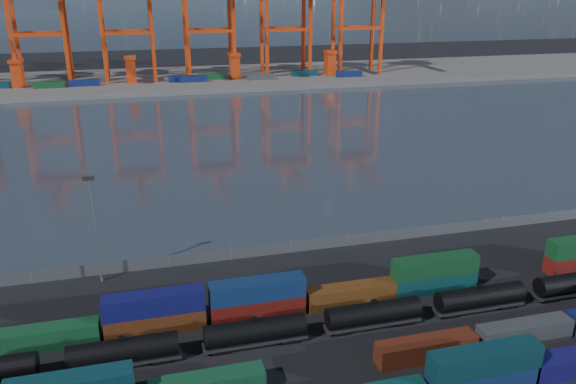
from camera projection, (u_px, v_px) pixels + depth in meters
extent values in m
plane|color=black|center=(351.00, 353.00, 67.72)|extent=(700.00, 700.00, 0.00)
plane|color=#2F3944|center=(222.00, 138.00, 162.92)|extent=(700.00, 700.00, 0.00)
cube|color=#514F4C|center=(188.00, 79.00, 257.78)|extent=(700.00, 70.00, 2.00)
cube|color=navy|center=(482.00, 381.00, 60.92)|extent=(12.67, 2.58, 2.75)
cube|color=#0B323A|center=(485.00, 360.00, 59.97)|extent=(12.67, 2.58, 2.75)
cube|color=#582111|center=(426.00, 349.00, 66.31)|extent=(12.36, 2.51, 2.68)
cube|color=#393C3E|center=(524.00, 332.00, 69.51)|extent=(12.36, 2.51, 2.68)
cube|color=#144E28|center=(46.00, 337.00, 68.44)|extent=(12.67, 2.58, 2.75)
cube|color=#5A2A12|center=(156.00, 322.00, 71.57)|extent=(12.67, 2.58, 2.75)
cube|color=#111255|center=(154.00, 303.00, 70.62)|extent=(12.67, 2.58, 2.75)
cube|color=maroon|center=(258.00, 307.00, 74.76)|extent=(12.67, 2.58, 2.75)
cube|color=navy|center=(257.00, 289.00, 73.80)|extent=(12.67, 2.58, 2.75)
cube|color=brown|center=(351.00, 294.00, 77.91)|extent=(12.67, 2.58, 2.75)
cube|color=#0C4042|center=(434.00, 283.00, 80.95)|extent=(12.67, 2.58, 2.75)
cube|color=#134922|center=(435.00, 266.00, 79.99)|extent=(12.67, 2.58, 2.75)
cube|color=black|center=(22.00, 380.00, 62.64)|extent=(2.40, 1.73, 0.58)
cylinder|color=black|center=(123.00, 350.00, 64.64)|extent=(12.47, 2.78, 2.78)
cylinder|color=black|center=(122.00, 339.00, 64.11)|extent=(0.77, 0.77, 0.48)
cube|color=black|center=(125.00, 361.00, 65.18)|extent=(12.94, 1.92, 0.38)
cube|color=black|center=(86.00, 370.00, 64.28)|extent=(2.40, 1.73, 0.58)
cube|color=black|center=(163.00, 358.00, 66.34)|extent=(2.40, 1.73, 0.58)
cylinder|color=black|center=(255.00, 330.00, 68.35)|extent=(12.47, 2.78, 2.78)
cylinder|color=black|center=(255.00, 319.00, 67.81)|extent=(0.77, 0.77, 0.48)
cube|color=black|center=(255.00, 341.00, 68.88)|extent=(12.94, 1.92, 0.38)
cube|color=black|center=(221.00, 349.00, 67.98)|extent=(2.40, 1.73, 0.58)
cube|color=black|center=(289.00, 338.00, 70.04)|extent=(2.40, 1.73, 0.58)
cylinder|color=black|center=(373.00, 313.00, 72.05)|extent=(12.47, 2.78, 2.78)
cylinder|color=black|center=(374.00, 302.00, 71.51)|extent=(0.77, 0.77, 0.48)
cube|color=black|center=(373.00, 323.00, 72.58)|extent=(12.94, 1.92, 0.38)
cube|color=black|center=(341.00, 330.00, 71.68)|extent=(2.40, 1.73, 0.58)
cube|color=black|center=(403.00, 320.00, 73.74)|extent=(2.40, 1.73, 0.58)
cylinder|color=black|center=(480.00, 296.00, 75.75)|extent=(12.47, 2.78, 2.78)
cylinder|color=black|center=(481.00, 287.00, 75.22)|extent=(0.77, 0.77, 0.48)
cube|color=black|center=(479.00, 306.00, 76.28)|extent=(12.94, 1.92, 0.38)
cube|color=black|center=(450.00, 313.00, 75.39)|extent=(2.40, 1.73, 0.58)
cube|color=black|center=(506.00, 304.00, 77.45)|extent=(2.40, 1.73, 0.58)
cube|color=black|center=(575.00, 291.00, 79.98)|extent=(12.94, 1.92, 0.38)
cube|color=black|center=(549.00, 298.00, 79.09)|extent=(2.40, 1.73, 0.58)
cube|color=#595B5E|center=(291.00, 247.00, 92.76)|extent=(160.00, 0.06, 2.00)
cylinder|color=slate|center=(31.00, 277.00, 83.17)|extent=(0.12, 0.12, 2.20)
cylinder|color=slate|center=(101.00, 268.00, 85.56)|extent=(0.12, 0.12, 2.20)
cylinder|color=slate|center=(168.00, 261.00, 87.95)|extent=(0.12, 0.12, 2.20)
cylinder|color=slate|center=(231.00, 253.00, 90.34)|extent=(0.12, 0.12, 2.20)
cylinder|color=slate|center=(291.00, 246.00, 92.72)|extent=(0.12, 0.12, 2.20)
cylinder|color=slate|center=(348.00, 240.00, 95.11)|extent=(0.12, 0.12, 2.20)
cylinder|color=slate|center=(402.00, 234.00, 97.50)|extent=(0.12, 0.12, 2.20)
cylinder|color=slate|center=(453.00, 228.00, 99.89)|extent=(0.12, 0.12, 2.20)
cylinder|color=slate|center=(503.00, 222.00, 102.28)|extent=(0.12, 0.12, 2.20)
cylinder|color=slate|center=(549.00, 217.00, 104.67)|extent=(0.12, 0.12, 2.20)
cylinder|color=slate|center=(95.00, 232.00, 81.35)|extent=(0.36, 0.36, 16.00)
cube|color=black|center=(88.00, 178.00, 78.46)|extent=(1.60, 0.40, 0.60)
cube|color=#E63D10|center=(12.00, 41.00, 224.70)|extent=(1.47, 1.47, 41.25)
cube|color=#E63D10|center=(17.00, 38.00, 234.67)|extent=(1.47, 1.47, 41.25)
cube|color=#E63D10|center=(65.00, 39.00, 229.52)|extent=(1.47, 1.47, 41.25)
cube|color=#E63D10|center=(68.00, 37.00, 239.49)|extent=(1.47, 1.47, 41.25)
cube|color=#E63D10|center=(38.00, 35.00, 226.39)|extent=(20.17, 1.28, 1.28)
cube|color=#E63D10|center=(42.00, 33.00, 236.37)|extent=(20.17, 1.28, 1.28)
cube|color=#E63D10|center=(103.00, 39.00, 233.06)|extent=(1.47, 1.47, 41.25)
cube|color=#E63D10|center=(104.00, 36.00, 243.03)|extent=(1.47, 1.47, 41.25)
cube|color=#E63D10|center=(152.00, 38.00, 237.88)|extent=(1.47, 1.47, 41.25)
cube|color=#E63D10|center=(152.00, 35.00, 247.85)|extent=(1.47, 1.47, 41.25)
cube|color=#E63D10|center=(127.00, 33.00, 234.75)|extent=(20.17, 1.28, 1.28)
cube|color=#E63D10|center=(127.00, 31.00, 244.72)|extent=(20.17, 1.28, 1.28)
cube|color=#E63D10|center=(188.00, 37.00, 241.42)|extent=(1.47, 1.47, 41.25)
cube|color=#E63D10|center=(185.00, 35.00, 251.39)|extent=(1.47, 1.47, 41.25)
cube|color=#E63D10|center=(234.00, 36.00, 246.23)|extent=(1.47, 1.47, 41.25)
cube|color=#E63D10|center=(230.00, 34.00, 256.21)|extent=(1.47, 1.47, 41.25)
cube|color=#E63D10|center=(211.00, 31.00, 243.11)|extent=(20.17, 1.28, 1.28)
cube|color=#E63D10|center=(208.00, 29.00, 253.08)|extent=(20.17, 1.28, 1.28)
cube|color=#E63D10|center=(267.00, 35.00, 249.78)|extent=(1.47, 1.47, 41.25)
cube|color=#E63D10|center=(262.00, 33.00, 259.75)|extent=(1.47, 1.47, 41.25)
cube|color=#E63D10|center=(310.00, 34.00, 254.59)|extent=(1.47, 1.47, 41.25)
cube|color=#E63D10|center=(303.00, 32.00, 264.57)|extent=(1.47, 1.47, 41.25)
cube|color=#E63D10|center=(289.00, 30.00, 251.47)|extent=(20.17, 1.28, 1.28)
cube|color=#E63D10|center=(283.00, 28.00, 261.44)|extent=(20.17, 1.28, 1.28)
cube|color=#E63D10|center=(341.00, 33.00, 258.14)|extent=(1.47, 1.47, 41.25)
cube|color=#E63D10|center=(333.00, 32.00, 268.11)|extent=(1.47, 1.47, 41.25)
cube|color=#E63D10|center=(382.00, 32.00, 262.95)|extent=(1.47, 1.47, 41.25)
cube|color=#E63D10|center=(372.00, 31.00, 272.92)|extent=(1.47, 1.47, 41.25)
cube|color=#E63D10|center=(362.00, 28.00, 259.83)|extent=(20.17, 1.28, 1.28)
cube|color=#E63D10|center=(353.00, 27.00, 269.80)|extent=(20.17, 1.28, 1.28)
cube|color=navy|center=(193.00, 79.00, 243.24)|extent=(12.00, 2.44, 2.60)
cube|color=navy|center=(349.00, 74.00, 256.72)|extent=(12.00, 2.44, 2.60)
cube|color=navy|center=(183.00, 79.00, 243.49)|extent=(12.00, 2.44, 2.60)
cube|color=#3F4244|center=(261.00, 77.00, 248.55)|extent=(12.00, 2.44, 2.60)
cube|color=#144C23|center=(49.00, 85.00, 228.86)|extent=(12.00, 2.44, 2.60)
cube|color=navy|center=(84.00, 83.00, 233.31)|extent=(12.00, 2.44, 2.60)
cube|color=#144C23|center=(211.00, 76.00, 249.67)|extent=(12.00, 2.44, 2.60)
cube|color=#0C3842|center=(305.00, 73.00, 259.36)|extent=(12.00, 2.44, 2.60)
cube|color=#E63D10|center=(18.00, 75.00, 229.91)|extent=(4.00, 6.00, 10.00)
cube|color=#E63D10|center=(15.00, 61.00, 228.00)|extent=(5.00, 7.00, 1.20)
cube|color=#E63D10|center=(131.00, 71.00, 240.66)|extent=(4.00, 6.00, 10.00)
cube|color=#E63D10|center=(130.00, 58.00, 238.74)|extent=(5.00, 7.00, 1.20)
cube|color=#E63D10|center=(235.00, 67.00, 251.40)|extent=(4.00, 6.00, 10.00)
cube|color=#E63D10|center=(234.00, 54.00, 249.49)|extent=(5.00, 7.00, 1.20)
cube|color=#E63D10|center=(330.00, 64.00, 262.15)|extent=(4.00, 6.00, 10.00)
cube|color=#E63D10|center=(330.00, 52.00, 260.24)|extent=(5.00, 7.00, 1.20)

